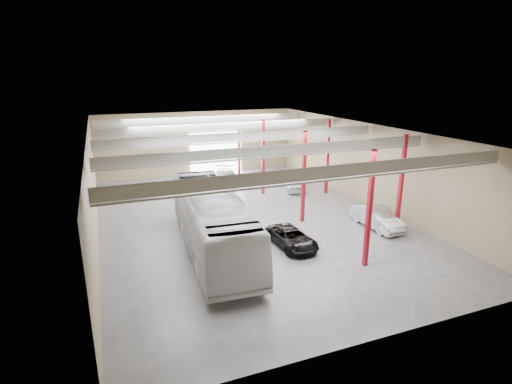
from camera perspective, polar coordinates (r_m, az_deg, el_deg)
depot_shell at (r=30.66m, az=-1.38°, el=5.22°), size 22.12×32.12×7.06m
coach_bus at (r=25.71m, az=-6.31°, el=-4.11°), size 4.32×14.33×3.94m
black_sedan at (r=26.51m, az=5.07°, el=-6.54°), size 2.38×4.64×1.25m
car_row_a at (r=29.99m, az=-4.31°, el=-3.57°), size 2.21×4.32×1.41m
car_row_b at (r=34.79m, az=-6.91°, el=-0.51°), size 2.85×5.46×1.71m
car_row_c at (r=40.41m, az=-4.59°, el=1.93°), size 4.05×6.15×1.66m
car_right_near at (r=30.87m, az=16.88°, el=-3.52°), size 1.70×4.74×1.56m
car_right_far at (r=39.50m, az=5.34°, el=1.52°), size 2.98×4.99×1.59m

